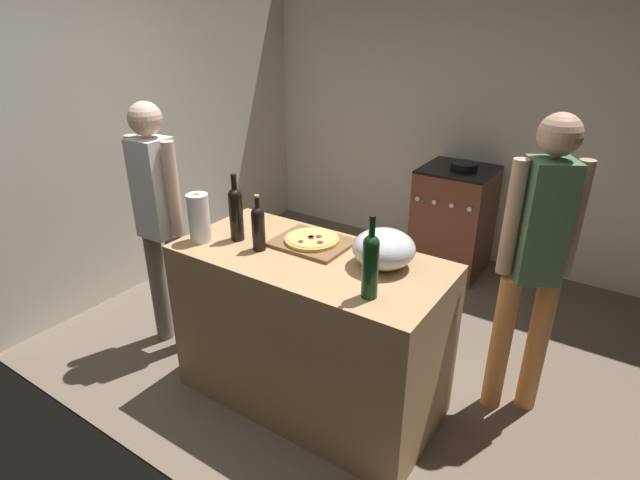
% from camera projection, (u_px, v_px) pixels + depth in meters
% --- Properties ---
extents(ground_plane, '(4.46, 3.52, 0.02)m').
position_uv_depth(ground_plane, '(379.00, 324.00, 3.67)').
color(ground_plane, '#6B5B4C').
extents(kitchen_wall_rear, '(4.46, 0.10, 2.60)m').
position_uv_depth(kitchen_wall_rear, '(469.00, 110.00, 4.27)').
color(kitchen_wall_rear, silver).
rests_on(kitchen_wall_rear, ground_plane).
extents(kitchen_wall_left, '(0.10, 3.52, 2.60)m').
position_uv_depth(kitchen_wall_left, '(172.00, 114.00, 4.13)').
color(kitchen_wall_left, silver).
rests_on(kitchen_wall_left, ground_plane).
extents(counter, '(1.44, 0.69, 0.92)m').
position_uv_depth(counter, '(310.00, 331.00, 2.78)').
color(counter, tan).
rests_on(counter, ground_plane).
extents(cutting_board, '(0.40, 0.32, 0.02)m').
position_uv_depth(cutting_board, '(312.00, 243.00, 2.71)').
color(cutting_board, brown).
rests_on(cutting_board, counter).
extents(pizza, '(0.29, 0.29, 0.03)m').
position_uv_depth(pizza, '(312.00, 239.00, 2.70)').
color(pizza, tan).
rests_on(pizza, cutting_board).
extents(mixing_bowl, '(0.31, 0.31, 0.19)m').
position_uv_depth(mixing_bowl, '(384.00, 249.00, 2.45)').
color(mixing_bowl, '#B2B2B7').
rests_on(mixing_bowl, counter).
extents(paper_towel_roll, '(0.12, 0.12, 0.27)m').
position_uv_depth(paper_towel_roll, '(199.00, 218.00, 2.71)').
color(paper_towel_roll, white).
rests_on(paper_towel_roll, counter).
extents(wine_bottle_dark, '(0.07, 0.07, 0.38)m').
position_uv_depth(wine_bottle_dark, '(370.00, 263.00, 2.15)').
color(wine_bottle_dark, '#143819').
rests_on(wine_bottle_dark, counter).
extents(wine_bottle_amber, '(0.07, 0.07, 0.30)m').
position_uv_depth(wine_bottle_amber, '(258.00, 226.00, 2.60)').
color(wine_bottle_amber, black).
rests_on(wine_bottle_amber, counter).
extents(wine_bottle_green, '(0.08, 0.08, 0.37)m').
position_uv_depth(wine_bottle_green, '(236.00, 211.00, 2.71)').
color(wine_bottle_green, black).
rests_on(wine_bottle_green, counter).
extents(stove, '(0.57, 0.59, 0.95)m').
position_uv_depth(stove, '(453.00, 220.00, 4.27)').
color(stove, brown).
rests_on(stove, ground_plane).
extents(person_in_stripes, '(0.37, 0.21, 1.61)m').
position_uv_depth(person_in_stripes, '(159.00, 216.00, 3.09)').
color(person_in_stripes, slate).
rests_on(person_in_stripes, ground_plane).
extents(person_in_red, '(0.33, 0.28, 1.66)m').
position_uv_depth(person_in_red, '(536.00, 255.00, 2.52)').
color(person_in_red, '#D88C4C').
rests_on(person_in_red, ground_plane).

